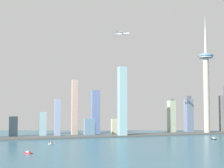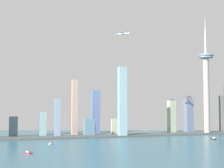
{
  "view_description": "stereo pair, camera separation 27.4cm",
  "coord_description": "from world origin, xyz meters",
  "px_view_note": "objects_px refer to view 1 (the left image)",
  "views": [
    {
      "loc": [
        -188.75,
        -278.17,
        76.06
      ],
      "look_at": [
        38.24,
        472.02,
        128.79
      ],
      "focal_mm": 51.97,
      "sensor_mm": 36.0,
      "label": 1
    },
    {
      "loc": [
        -188.48,
        -278.25,
        76.06
      ],
      "look_at": [
        38.24,
        472.02,
        128.79
      ],
      "focal_mm": 51.97,
      "sensor_mm": 36.0,
      "label": 2
    }
  ],
  "objects_px": {
    "skyscraper_5": "(122,102)",
    "skyscraper_6": "(189,115)",
    "skyscraper_0": "(13,127)",
    "skyscraper_8": "(95,112)",
    "airplane": "(123,34)",
    "skyscraper_10": "(114,126)",
    "boat_0": "(28,153)",
    "skyscraper_4": "(43,124)",
    "skyscraper_12": "(172,116)",
    "skyscraper_3": "(224,114)",
    "boat_5": "(52,143)",
    "skyscraper_7": "(89,127)",
    "boat_1": "(214,139)",
    "skyscraper_9": "(75,107)",
    "skyscraper_11": "(57,118)",
    "observation_tower": "(206,77)"
  },
  "relations": [
    {
      "from": "skyscraper_5",
      "to": "skyscraper_6",
      "type": "relative_size",
      "value": 1.64
    },
    {
      "from": "skyscraper_0",
      "to": "skyscraper_5",
      "type": "distance_m",
      "value": 274.22
    },
    {
      "from": "skyscraper_8",
      "to": "airplane",
      "type": "relative_size",
      "value": 3.98
    },
    {
      "from": "skyscraper_10",
      "to": "boat_0",
      "type": "distance_m",
      "value": 386.55
    },
    {
      "from": "skyscraper_4",
      "to": "skyscraper_12",
      "type": "distance_m",
      "value": 368.35
    },
    {
      "from": "skyscraper_3",
      "to": "airplane",
      "type": "xyz_separation_m",
      "value": [
        -346.75,
        -109.43,
        189.09
      ]
    },
    {
      "from": "skyscraper_3",
      "to": "boat_5",
      "type": "height_order",
      "value": "skyscraper_3"
    },
    {
      "from": "skyscraper_7",
      "to": "skyscraper_12",
      "type": "distance_m",
      "value": 265.83
    },
    {
      "from": "skyscraper_8",
      "to": "skyscraper_12",
      "type": "bearing_deg",
      "value": -1.74
    },
    {
      "from": "boat_5",
      "to": "boat_0",
      "type": "bearing_deg",
      "value": -143.24
    },
    {
      "from": "skyscraper_7",
      "to": "skyscraper_12",
      "type": "height_order",
      "value": "skyscraper_12"
    },
    {
      "from": "skyscraper_5",
      "to": "boat_1",
      "type": "distance_m",
      "value": 231.3
    },
    {
      "from": "skyscraper_5",
      "to": "boat_0",
      "type": "bearing_deg",
      "value": -136.33
    },
    {
      "from": "skyscraper_0",
      "to": "skyscraper_9",
      "type": "distance_m",
      "value": 164.84
    },
    {
      "from": "boat_0",
      "to": "boat_1",
      "type": "distance_m",
      "value": 423.63
    },
    {
      "from": "skyscraper_4",
      "to": "skyscraper_6",
      "type": "bearing_deg",
      "value": -0.1
    },
    {
      "from": "skyscraper_9",
      "to": "boat_5",
      "type": "bearing_deg",
      "value": -111.99
    },
    {
      "from": "skyscraper_11",
      "to": "airplane",
      "type": "relative_size",
      "value": 3.14
    },
    {
      "from": "skyscraper_0",
      "to": "skyscraper_10",
      "type": "relative_size",
      "value": 1.24
    },
    {
      "from": "skyscraper_9",
      "to": "skyscraper_10",
      "type": "xyz_separation_m",
      "value": [
        106.01,
        -15.24,
        -52.59
      ]
    },
    {
      "from": "observation_tower",
      "to": "skyscraper_9",
      "type": "distance_m",
      "value": 370.23
    },
    {
      "from": "skyscraper_8",
      "to": "boat_5",
      "type": "bearing_deg",
      "value": -124.11
    },
    {
      "from": "skyscraper_6",
      "to": "skyscraper_12",
      "type": "relative_size",
      "value": 1.1
    },
    {
      "from": "boat_1",
      "to": "skyscraper_4",
      "type": "bearing_deg",
      "value": -112.95
    },
    {
      "from": "skyscraper_3",
      "to": "skyscraper_4",
      "type": "height_order",
      "value": "skyscraper_3"
    },
    {
      "from": "skyscraper_10",
      "to": "skyscraper_11",
      "type": "bearing_deg",
      "value": -166.24
    },
    {
      "from": "skyscraper_5",
      "to": "skyscraper_11",
      "type": "xyz_separation_m",
      "value": [
        -154.81,
        41.23,
        -39.91
      ]
    },
    {
      "from": "skyscraper_0",
      "to": "skyscraper_5",
      "type": "relative_size",
      "value": 0.29
    },
    {
      "from": "skyscraper_7",
      "to": "skyscraper_5",
      "type": "bearing_deg",
      "value": -24.66
    },
    {
      "from": "skyscraper_8",
      "to": "airplane",
      "type": "height_order",
      "value": "airplane"
    },
    {
      "from": "skyscraper_10",
      "to": "boat_1",
      "type": "relative_size",
      "value": 2.25
    },
    {
      "from": "observation_tower",
      "to": "skyscraper_8",
      "type": "xyz_separation_m",
      "value": [
        -293.75,
        84.96,
        -96.2
      ]
    },
    {
      "from": "skyscraper_5",
      "to": "skyscraper_6",
      "type": "xyz_separation_m",
      "value": [
        236.74,
        90.02,
        -36.75
      ]
    },
    {
      "from": "skyscraper_6",
      "to": "skyscraper_10",
      "type": "bearing_deg",
      "value": -177.54
    },
    {
      "from": "skyscraper_6",
      "to": "boat_1",
      "type": "relative_size",
      "value": 5.86
    },
    {
      "from": "skyscraper_0",
      "to": "skyscraper_11",
      "type": "xyz_separation_m",
      "value": [
        103.25,
        -28.28,
        21.51
      ]
    },
    {
      "from": "skyscraper_8",
      "to": "boat_0",
      "type": "bearing_deg",
      "value": -120.46
    },
    {
      "from": "skyscraper_5",
      "to": "skyscraper_10",
      "type": "bearing_deg",
      "value": 87.41
    },
    {
      "from": "observation_tower",
      "to": "skyscraper_12",
      "type": "relative_size",
      "value": 3.43
    },
    {
      "from": "skyscraper_8",
      "to": "airplane",
      "type": "xyz_separation_m",
      "value": [
        23.64,
        -164.71,
        182.76
      ]
    },
    {
      "from": "airplane",
      "to": "observation_tower",
      "type": "bearing_deg",
      "value": 50.79
    },
    {
      "from": "skyscraper_5",
      "to": "boat_5",
      "type": "height_order",
      "value": "skyscraper_5"
    },
    {
      "from": "skyscraper_11",
      "to": "airplane",
      "type": "height_order",
      "value": "airplane"
    },
    {
      "from": "skyscraper_0",
      "to": "skyscraper_4",
      "type": "xyz_separation_m",
      "value": [
        72.39,
        21.23,
        5.06
      ]
    },
    {
      "from": "skyscraper_8",
      "to": "skyscraper_11",
      "type": "bearing_deg",
      "value": -152.21
    },
    {
      "from": "skyscraper_10",
      "to": "skyscraper_3",
      "type": "bearing_deg",
      "value": -6.35
    },
    {
      "from": "skyscraper_0",
      "to": "skyscraper_12",
      "type": "bearing_deg",
      "value": 3.0
    },
    {
      "from": "skyscraper_0",
      "to": "skyscraper_10",
      "type": "distance_m",
      "value": 261.94
    },
    {
      "from": "skyscraper_9",
      "to": "skyscraper_12",
      "type": "distance_m",
      "value": 285.94
    },
    {
      "from": "observation_tower",
      "to": "skyscraper_12",
      "type": "bearing_deg",
      "value": 130.66
    }
  ]
}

